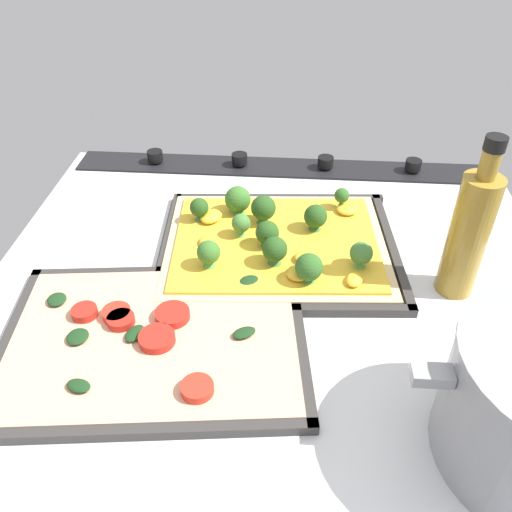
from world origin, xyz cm
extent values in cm
cube|color=silver|center=(0.00, 0.00, -1.50)|extent=(77.01, 73.27, 3.00)
cube|color=black|center=(0.00, -33.14, 0.40)|extent=(73.93, 7.00, 0.80)
cylinder|color=black|center=(-23.10, -33.14, 1.70)|extent=(2.80, 2.80, 1.80)
cylinder|color=black|center=(-7.70, -33.14, 1.70)|extent=(2.80, 2.80, 1.80)
cylinder|color=black|center=(7.70, -33.14, 1.70)|extent=(2.80, 2.80, 1.80)
cylinder|color=black|center=(23.10, -33.14, 1.70)|extent=(2.80, 2.80, 1.80)
cube|color=#33302D|center=(-0.44, -8.47, 0.25)|extent=(35.29, 29.69, 0.50)
cube|color=#33302D|center=(0.47, -21.56, 0.65)|extent=(33.48, 3.52, 1.30)
cube|color=#33302D|center=(-1.35, 4.61, 0.65)|extent=(33.48, 3.52, 1.30)
cube|color=#33302D|center=(-16.54, -9.59, 0.65)|extent=(3.10, 27.45, 1.30)
cube|color=#33302D|center=(15.66, -7.36, 0.65)|extent=(3.10, 27.45, 1.30)
cube|color=#D3B77F|center=(-0.44, -8.47, 1.00)|extent=(32.73, 27.13, 1.00)
cube|color=gold|center=(-0.44, -8.47, 1.70)|extent=(30.08, 24.46, 0.40)
cone|color=#5B9F46|center=(8.62, -2.00, 2.46)|extent=(1.73, 1.73, 1.11)
sphere|color=#386B28|center=(8.62, -2.00, 4.19)|extent=(3.14, 3.14, 3.14)
cone|color=#427635|center=(-0.09, -3.20, 2.45)|extent=(1.86, 1.86, 1.09)
sphere|color=#264C1C|center=(-0.09, -3.20, 4.26)|extent=(3.38, 3.38, 3.38)
cone|color=#427635|center=(-5.49, -11.65, 2.40)|extent=(1.86, 1.86, 0.99)
sphere|color=#264C1C|center=(-5.49, -11.65, 4.16)|extent=(3.38, 3.38, 3.38)
cone|color=#68AD54|center=(5.06, -9.32, 2.45)|extent=(1.49, 1.49, 1.09)
sphere|color=#427533|center=(5.06, -9.32, 4.01)|extent=(2.70, 2.70, 2.70)
cone|color=#5B9F46|center=(6.14, -15.40, 2.30)|extent=(2.17, 2.17, 0.80)
sphere|color=#386B28|center=(6.14, -15.40, 4.18)|extent=(3.94, 3.94, 3.94)
cone|color=#68AD54|center=(-11.36, -3.44, 2.41)|extent=(1.68, 1.68, 1.02)
sphere|color=#427533|center=(-11.36, -3.44, 4.06)|extent=(3.05, 3.05, 3.05)
cone|color=#427635|center=(11.61, -12.89, 2.45)|extent=(1.55, 1.55, 1.10)
sphere|color=#264C1C|center=(11.61, -12.89, 4.05)|extent=(2.81, 2.81, 2.81)
cone|color=#4D8B3F|center=(-4.50, -0.17, 2.31)|extent=(1.98, 1.98, 0.82)
sphere|color=#2D5B23|center=(-4.50, -0.17, 4.07)|extent=(3.61, 3.61, 3.61)
cone|color=#427635|center=(2.11, -12.83, 2.50)|extent=(2.01, 2.01, 1.19)
sphere|color=#264C1C|center=(2.11, -12.83, 4.47)|extent=(3.66, 3.66, 3.66)
cone|color=#4D8B3F|center=(-9.55, -17.69, 2.59)|extent=(1.26, 1.26, 1.39)
sphere|color=#2D5B23|center=(-9.55, -17.69, 4.15)|extent=(2.29, 2.29, 2.29)
cone|color=#427635|center=(1.21, -7.14, 2.38)|extent=(1.81, 1.81, 0.96)
sphere|color=#264C1C|center=(1.21, -7.14, 4.09)|extent=(3.29, 3.29, 3.29)
ellipsoid|color=gold|center=(-10.48, -16.64, 2.39)|extent=(4.42, 4.37, 1.15)
ellipsoid|color=gold|center=(9.65, -6.96, 2.31)|extent=(2.64, 3.08, 0.97)
ellipsoid|color=gold|center=(-4.24, -4.09, 2.38)|extent=(3.49, 3.27, 1.13)
ellipsoid|color=gold|center=(9.92, -13.00, 2.48)|extent=(4.40, 4.77, 1.34)
ellipsoid|color=gold|center=(-3.27, -0.82, 2.42)|extent=(4.29, 4.48, 1.22)
ellipsoid|color=gold|center=(-10.40, -0.29, 2.34)|extent=(2.85, 3.41, 1.03)
cube|color=#33302D|center=(13.32, 10.71, 0.25)|extent=(37.96, 29.77, 0.50)
cube|color=#33302D|center=(14.72, -1.58, 0.65)|extent=(35.15, 5.19, 1.30)
cube|color=#33302D|center=(11.91, 23.00, 0.65)|extent=(35.15, 5.19, 1.30)
cube|color=#33302D|center=(-3.60, 8.78, 0.65)|extent=(4.13, 25.91, 1.30)
cube|color=#33302D|center=(30.23, 12.64, 0.65)|extent=(4.13, 25.91, 1.30)
cube|color=tan|center=(13.32, 10.71, 0.95)|extent=(35.30, 27.12, 0.90)
cylinder|color=red|center=(6.98, 18.24, 1.90)|extent=(3.49, 3.49, 1.00)
cylinder|color=#B22319|center=(17.60, 9.00, 1.90)|extent=(3.27, 3.27, 1.00)
cylinder|color=red|center=(18.45, 7.91, 1.90)|extent=(3.43, 3.43, 1.00)
cylinder|color=#B22319|center=(22.36, 7.98, 1.90)|extent=(3.11, 3.11, 1.00)
cylinder|color=#B22319|center=(12.69, 11.62, 1.90)|extent=(4.20, 4.20, 1.00)
cylinder|color=#B22319|center=(11.71, 7.63, 1.90)|extent=(4.19, 4.19, 1.00)
ellipsoid|color=#193819|center=(3.11, 0.55, 1.80)|extent=(3.33, 3.08, 0.60)
ellipsoid|color=#193819|center=(26.59, 5.91, 1.80)|extent=(3.23, 3.34, 0.60)
ellipsoid|color=#193819|center=(19.40, 18.75, 1.80)|extent=(3.07, 2.41, 0.60)
ellipsoid|color=#193819|center=(21.87, 11.89, 1.80)|extent=(2.62, 2.76, 0.60)
ellipsoid|color=#193819|center=(2.87, 9.86, 1.80)|extent=(3.31, 2.93, 0.60)
ellipsoid|color=#193819|center=(15.47, 10.90, 1.80)|extent=(2.74, 3.33, 0.60)
cube|color=gray|center=(-14.64, 21.91, 10.33)|extent=(3.60, 2.00, 1.20)
cylinder|color=olive|center=(-23.69, -2.04, 8.26)|extent=(4.85, 4.85, 16.53)
cylinder|color=olive|center=(-23.69, -2.04, 18.28)|extent=(2.18, 2.18, 3.50)
cylinder|color=black|center=(-23.69, -2.04, 20.83)|extent=(2.42, 2.42, 1.60)
camera|label=1|loc=(-1.76, 53.12, 46.63)|focal=37.58mm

